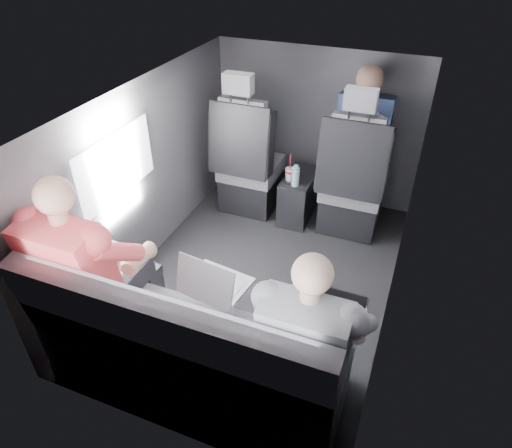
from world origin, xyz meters
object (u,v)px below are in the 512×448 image
at_px(front_seat_left, 249,169).
at_px(soda_cup, 290,174).
at_px(center_console, 299,196).
at_px(passenger_rear_right, 311,339).
at_px(front_seat_right, 352,188).
at_px(laptop_white, 111,257).
at_px(passenger_front_right, 362,134).
at_px(rear_bench, 190,358).
at_px(water_bottle, 295,176).
at_px(laptop_silver, 214,282).
at_px(passenger_rear_left, 92,270).
at_px(laptop_black, 333,307).

xyz_separation_m(front_seat_left, soda_cup, (0.39, -0.07, 0.06)).
distance_m(center_console, passenger_rear_right, 1.99).
height_order(front_seat_left, front_seat_right, same).
relative_size(front_seat_right, center_console, 2.64).
bearing_deg(laptop_white, passenger_front_right, 61.61).
bearing_deg(rear_bench, water_bottle, 89.75).
distance_m(center_console, soda_cup, 0.29).
bearing_deg(soda_cup, front_seat_right, 7.83).
bearing_deg(front_seat_right, front_seat_left, 180.00).
relative_size(laptop_silver, passenger_front_right, 0.42).
relative_size(laptop_silver, passenger_rear_left, 0.29).
bearing_deg(front_seat_right, passenger_rear_left, -120.48).
relative_size(center_console, passenger_front_right, 0.55).
xyz_separation_m(water_bottle, laptop_white, (-0.61, -1.54, 0.15)).
relative_size(laptop_black, passenger_rear_left, 0.25).
bearing_deg(rear_bench, center_console, 90.00).
height_order(front_seat_left, center_console, front_seat_left).
relative_size(laptop_black, passenger_front_right, 0.36).
xyz_separation_m(laptop_black, passenger_rear_left, (-1.27, -0.23, 0.01)).
xyz_separation_m(front_seat_left, laptop_silver, (0.48, -1.64, 0.23)).
bearing_deg(passenger_front_right, water_bottle, -138.19).
relative_size(soda_cup, passenger_front_right, 0.28).
relative_size(front_seat_right, passenger_rear_right, 1.07).
distance_m(front_seat_right, laptop_silver, 1.71).
relative_size(soda_cup, passenger_rear_left, 0.19).
xyz_separation_m(rear_bench, laptop_silver, (0.03, 0.26, 0.32)).
relative_size(laptop_silver, laptop_black, 1.15).
relative_size(center_console, passenger_rear_left, 0.38).
relative_size(rear_bench, passenger_rear_right, 1.36).
bearing_deg(soda_cup, front_seat_left, 169.92).
xyz_separation_m(front_seat_left, passenger_front_right, (0.88, 0.26, 0.36)).
distance_m(rear_bench, passenger_front_right, 2.25).
xyz_separation_m(front_seat_right, laptop_white, (-1.05, -1.66, 0.23)).
height_order(laptop_white, laptop_black, laptop_black).
xyz_separation_m(front_seat_left, center_console, (0.45, 0.04, -0.20)).
xyz_separation_m(rear_bench, passenger_rear_right, (0.61, 0.10, 0.30)).
bearing_deg(center_console, passenger_rear_left, -108.38).
height_order(center_console, rear_bench, rear_bench).
xyz_separation_m(front_seat_left, laptop_white, (-0.15, -1.66, 0.23)).
height_order(center_console, laptop_black, laptop_black).
height_order(water_bottle, laptop_white, laptop_white).
bearing_deg(laptop_white, laptop_black, 3.70).
distance_m(front_seat_right, passenger_rear_right, 1.83).
distance_m(laptop_white, laptop_black, 1.27).
bearing_deg(laptop_black, front_seat_right, 97.55).
xyz_separation_m(laptop_silver, passenger_front_right, (0.40, 1.90, 0.13)).
height_order(front_seat_left, passenger_front_right, passenger_front_right).
bearing_deg(passenger_rear_left, front_seat_right, 59.52).
relative_size(rear_bench, water_bottle, 8.90).
height_order(front_seat_right, laptop_white, front_seat_right).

